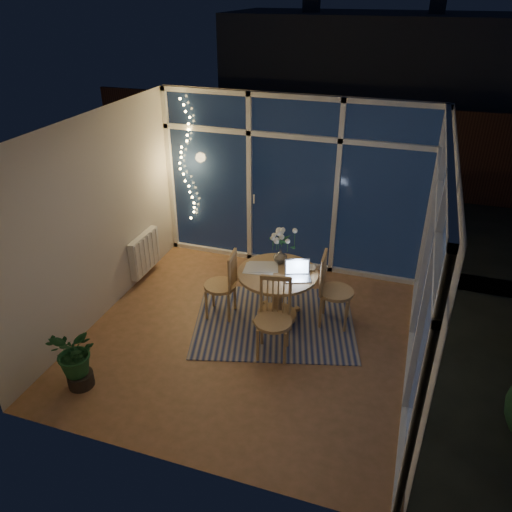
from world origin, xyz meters
name	(u,v)px	position (x,y,z in m)	size (l,w,h in m)	color
floor	(249,336)	(0.00, 0.00, 0.00)	(4.00, 4.00, 0.00)	brown
ceiling	(247,129)	(0.00, 0.00, 2.60)	(4.00, 4.00, 0.00)	white
wall_back	(293,185)	(0.00, 2.00, 1.30)	(4.00, 0.04, 2.60)	beige
wall_front	(166,354)	(0.00, -2.00, 1.30)	(4.00, 0.04, 2.60)	beige
wall_left	(96,221)	(-2.00, 0.00, 1.30)	(0.04, 4.00, 2.60)	beige
wall_right	(434,272)	(2.00, 0.00, 1.30)	(0.04, 4.00, 2.60)	beige
window_wall_back	(292,186)	(0.00, 1.96, 1.30)	(4.00, 0.10, 2.60)	white
window_wall_right	(430,272)	(1.96, 0.00, 1.30)	(0.10, 4.00, 2.60)	white
radiator	(145,253)	(-1.94, 0.90, 0.40)	(0.10, 0.70, 0.58)	white
fairy_lights	(186,161)	(-1.65, 1.88, 1.52)	(0.24, 0.10, 1.85)	#FFCD66
garden_patio	(351,201)	(0.50, 5.00, -0.06)	(12.00, 6.00, 0.10)	black
garden_fence	(335,147)	(0.00, 5.50, 0.90)	(11.00, 0.08, 1.80)	#341D13
neighbour_roof	(373,62)	(0.30, 8.50, 2.20)	(7.00, 3.00, 2.20)	#33363D
garden_shrubs	(268,198)	(-0.80, 3.40, 0.45)	(0.90, 0.90, 0.90)	black
rug	(275,321)	(0.22, 0.39, 0.01)	(2.04, 1.63, 0.01)	#B4A592
dining_table	(277,295)	(0.22, 0.49, 0.35)	(1.02, 1.02, 0.70)	#AF824F
chair_left	(220,284)	(-0.51, 0.33, 0.48)	(0.44, 0.44, 0.95)	#AF824F
chair_right	(336,290)	(0.95, 0.62, 0.50)	(0.46, 0.46, 1.00)	#AF824F
chair_front	(273,320)	(0.38, -0.23, 0.49)	(0.46, 0.46, 0.99)	#AF824F
laptop	(298,271)	(0.50, 0.42, 0.81)	(0.31, 0.27, 0.23)	#B3B3B8
flower_vase	(280,255)	(0.18, 0.75, 0.80)	(0.20, 0.20, 0.21)	silver
bowl	(309,268)	(0.58, 0.69, 0.72)	(0.15, 0.15, 0.04)	white
newspapers	(261,268)	(-0.02, 0.52, 0.70)	(0.38, 0.29, 0.01)	white
phone	(276,279)	(0.24, 0.32, 0.70)	(0.12, 0.06, 0.01)	black
potted_plant	(76,358)	(-1.47, -1.40, 0.38)	(0.54, 0.47, 0.76)	#1B4E26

